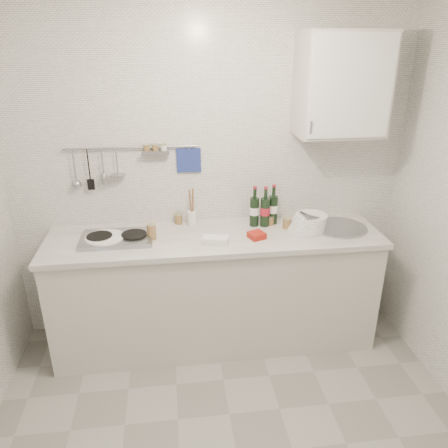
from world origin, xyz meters
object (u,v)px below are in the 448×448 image
(plate_stack_sink, at_px, (309,222))
(wine_bottles, at_px, (264,206))
(wall_cabinet, at_px, (342,85))
(plate_stack_hob, at_px, (104,239))
(utensil_crock, at_px, (192,216))

(plate_stack_sink, relative_size, wine_bottles, 0.99)
(wall_cabinet, xyz_separation_m, wine_bottles, (-0.51, 0.02, -0.87))
(plate_stack_hob, distance_m, plate_stack_sink, 1.50)
(wall_cabinet, height_order, plate_stack_hob, wall_cabinet)
(utensil_crock, bearing_deg, wall_cabinet, -5.08)
(wine_bottles, xyz_separation_m, utensil_crock, (-0.55, 0.07, -0.09))
(wine_bottles, bearing_deg, utensil_crock, 172.63)
(wine_bottles, height_order, utensil_crock, wine_bottles)
(plate_stack_hob, relative_size, plate_stack_sink, 0.96)
(utensil_crock, bearing_deg, plate_stack_sink, -12.74)
(plate_stack_hob, bearing_deg, wine_bottles, 7.69)
(plate_stack_sink, xyz_separation_m, wine_bottles, (-0.31, 0.12, 0.10))
(wall_cabinet, xyz_separation_m, plate_stack_sink, (-0.19, -0.10, -0.98))
(plate_stack_sink, height_order, wine_bottles, wine_bottles)
(plate_stack_hob, relative_size, utensil_crock, 0.99)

